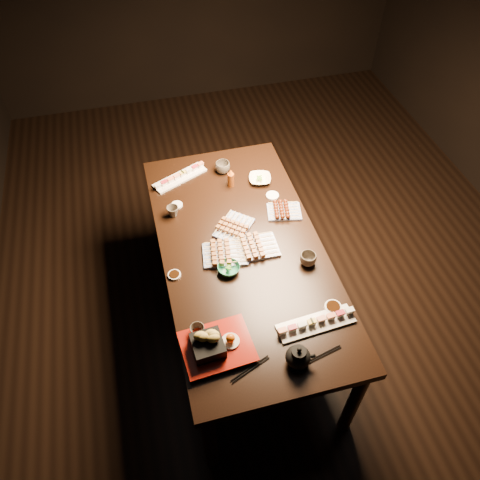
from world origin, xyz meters
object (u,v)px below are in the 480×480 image
object	(u,v)px
teapot	(298,355)
teacup_near_left	(197,331)
yakitori_plate_left	(234,225)
edamame_bowl_green	(229,269)
tempura_tray	(217,342)
teacup_far_right	(223,167)
dining_table	(242,288)
teacup_far_left	(173,211)
yakitori_plate_center	(225,252)
teacup_mid_right	(308,259)
condiment_bottle	(231,178)
sushi_platter_far	(180,176)
yakitori_plate_right	(256,245)
sushi_platter_near	(316,322)
edamame_bowl_cream	(260,179)

from	to	relation	value
teapot	teacup_near_left	bearing A→B (deg)	164.86
yakitori_plate_left	edamame_bowl_green	size ratio (longest dim) A/B	1.89
tempura_tray	teacup_far_right	distance (m)	1.29
dining_table	teacup_far_right	distance (m)	0.79
dining_table	teacup_far_left	bearing A→B (deg)	133.88
edamame_bowl_green	yakitori_plate_center	bearing A→B (deg)	87.25
dining_table	edamame_bowl_green	size ratio (longest dim) A/B	14.82
teacup_mid_right	teacup_far_right	size ratio (longest dim) A/B	0.94
yakitori_plate_left	tempura_tray	bearing A→B (deg)	-158.49
teacup_mid_right	condiment_bottle	distance (m)	0.77
sushi_platter_far	yakitori_plate_center	size ratio (longest dim) A/B	1.50
sushi_platter_far	yakitori_plate_left	distance (m)	0.57
yakitori_plate_left	teacup_mid_right	distance (m)	0.48
condiment_bottle	sushi_platter_far	bearing A→B (deg)	153.47
condiment_bottle	yakitori_plate_right	bearing A→B (deg)	-89.08
yakitori_plate_center	tempura_tray	xyz separation A→B (m)	(-0.17, -0.55, 0.03)
edamame_bowl_green	teacup_mid_right	size ratio (longest dim) A/B	1.34
yakitori_plate_left	teacup_far_right	distance (m)	0.52
yakitori_plate_right	teacup_near_left	distance (m)	0.62
sushi_platter_far	sushi_platter_near	bearing A→B (deg)	85.64
dining_table	condiment_bottle	xyz separation A→B (m)	(0.07, 0.53, 0.44)
tempura_tray	teapot	world-z (taller)	tempura_tray
edamame_bowl_green	teacup_mid_right	world-z (taller)	teacup_mid_right
teacup_near_left	teapot	size ratio (longest dim) A/B	0.51
tempura_tray	yakitori_plate_left	bearing A→B (deg)	65.94
teacup_near_left	teapot	world-z (taller)	teapot
yakitori_plate_right	edamame_bowl_green	bearing A→B (deg)	-147.05
sushi_platter_far	dining_table	bearing A→B (deg)	84.48
yakitori_plate_right	teacup_far_right	distance (m)	0.70
tempura_tray	teacup_far_left	xyz separation A→B (m)	(-0.06, 0.94, -0.03)
edamame_bowl_cream	teacup_near_left	distance (m)	1.17
yakitori_plate_right	teacup_far_left	size ratio (longest dim) A/B	3.47
edamame_bowl_green	yakitori_plate_right	bearing A→B (deg)	31.57
teapot	yakitori_plate_center	bearing A→B (deg)	120.14
sushi_platter_far	teapot	xyz separation A→B (m)	(0.31, -1.42, 0.04)
sushi_platter_near	teacup_near_left	size ratio (longest dim) A/B	5.50
sushi_platter_far	edamame_bowl_green	size ratio (longest dim) A/B	3.01
yakitori_plate_center	teacup_far_right	distance (m)	0.72
sushi_platter_far	yakitori_plate_left	size ratio (longest dim) A/B	1.59
edamame_bowl_green	teapot	xyz separation A→B (m)	(0.18, -0.60, 0.04)
yakitori_plate_center	teacup_near_left	world-z (taller)	teacup_near_left
edamame_bowl_green	teapot	world-z (taller)	teapot
sushi_platter_far	tempura_tray	bearing A→B (deg)	63.63
dining_table	teacup_near_left	distance (m)	0.72
teacup_far_right	sushi_platter_far	bearing A→B (deg)	178.68
yakitori_plate_right	teacup_far_left	bearing A→B (deg)	138.33
yakitori_plate_center	teacup_mid_right	xyz separation A→B (m)	(0.43, -0.17, 0.00)
yakitori_plate_right	teacup_mid_right	size ratio (longest dim) A/B	2.72
yakitori_plate_right	teacup_near_left	size ratio (longest dim) A/B	3.43
teacup_mid_right	teapot	size ratio (longest dim) A/B	0.65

